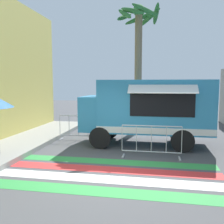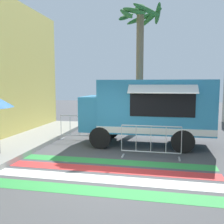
# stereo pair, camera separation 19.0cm
# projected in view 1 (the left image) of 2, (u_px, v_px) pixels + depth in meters

# --- Properties ---
(ground_plane) EXTENTS (60.00, 60.00, 0.00)m
(ground_plane) POSITION_uv_depth(u_px,v_px,m) (109.00, 171.00, 7.26)
(ground_plane) COLOR #4C4C4F
(crosswalk_painted) EXTENTS (6.40, 2.84, 0.01)m
(crosswalk_painted) POSITION_uv_depth(u_px,v_px,m) (108.00, 174.00, 7.02)
(crosswalk_painted) COLOR green
(crosswalk_painted) RESTS_ON ground_plane
(food_truck) EXTENTS (5.22, 2.57, 2.69)m
(food_truck) POSITION_uv_depth(u_px,v_px,m) (145.00, 108.00, 10.30)
(food_truck) COLOR #338CBF
(food_truck) RESTS_ON ground_plane
(barricade_front) EXTENTS (2.05, 0.44, 1.12)m
(barricade_front) POSITION_uv_depth(u_px,v_px,m) (151.00, 142.00, 8.56)
(barricade_front) COLOR #B7BABF
(barricade_front) RESTS_ON ground_plane
(barricade_side) EXTENTS (1.80, 0.44, 1.12)m
(barricade_side) POSITION_uv_depth(u_px,v_px,m) (79.00, 128.00, 11.28)
(barricade_side) COLOR #B7BABF
(barricade_side) RESTS_ON ground_plane
(palm_tree) EXTENTS (2.36, 2.37, 6.56)m
(palm_tree) POSITION_uv_depth(u_px,v_px,m) (139.00, 44.00, 12.90)
(palm_tree) COLOR #7A664C
(palm_tree) RESTS_ON ground_plane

